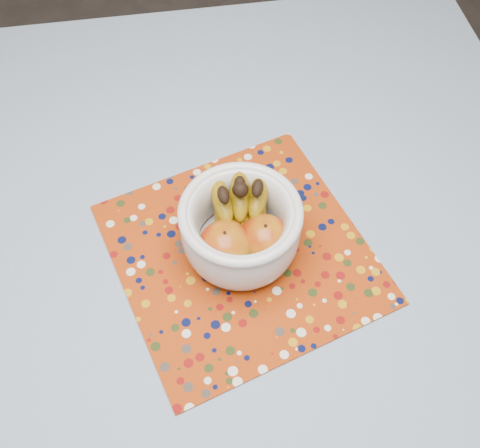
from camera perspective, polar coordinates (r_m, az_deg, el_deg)
The scene contains 4 objects.
table at distance 0.99m, azimuth -3.61°, elevation -6.46°, with size 1.20×1.20×0.75m.
tablecloth at distance 0.92m, azimuth -3.88°, elevation -4.18°, with size 1.32×1.32×0.01m, color slate.
placemat at distance 0.92m, azimuth 0.11°, elevation -2.95°, with size 0.39×0.39×0.00m, color #8F2C07.
fruit_bowl at distance 0.87m, azimuth 0.15°, elevation -0.10°, with size 0.19×0.19×0.14m.
Camera 1 is at (-0.01, -0.45, 1.56)m, focal length 42.00 mm.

